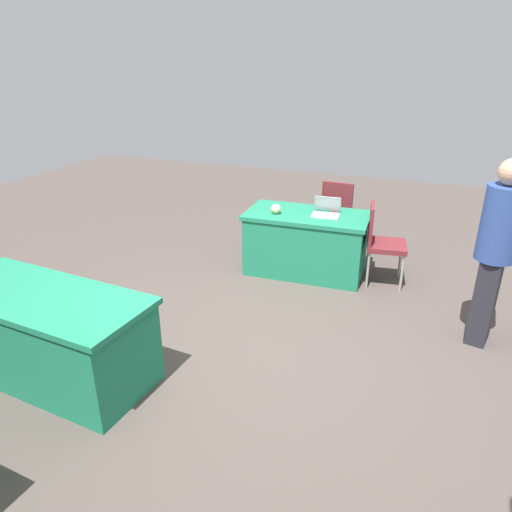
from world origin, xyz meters
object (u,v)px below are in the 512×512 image
at_px(chair_near_front, 381,239).
at_px(yarn_ball, 276,209).
at_px(person_presenter, 497,245).
at_px(table_mid_left, 48,335).
at_px(chair_tucked_left, 339,210).
at_px(laptop_silver, 326,212).
at_px(table_foreground, 306,243).
at_px(scissors_red, 335,213).

xyz_separation_m(chair_near_front, yarn_ball, (1.24, 0.15, 0.27)).
bearing_deg(person_presenter, table_mid_left, -47.86).
distance_m(chair_tucked_left, yarn_ball, 1.23).
bearing_deg(laptop_silver, chair_near_front, 173.50).
bearing_deg(table_mid_left, laptop_silver, -120.52).
bearing_deg(yarn_ball, table_foreground, -157.65).
relative_size(laptop_silver, scissors_red, 1.89).
distance_m(table_mid_left, yarn_ball, 2.88).
bearing_deg(chair_near_front, yarn_ball, -91.28).
relative_size(table_mid_left, yarn_ball, 16.00).
relative_size(table_foreground, scissors_red, 8.33).
height_order(table_foreground, laptop_silver, laptop_silver).
bearing_deg(table_foreground, scissors_red, -159.70).
relative_size(table_mid_left, scissors_red, 10.48).
bearing_deg(chair_tucked_left, table_mid_left, -110.94).
bearing_deg(scissors_red, table_mid_left, -48.97).
distance_m(chair_tucked_left, scissors_red, 0.84).
bearing_deg(chair_near_front, chair_tucked_left, -151.15).
bearing_deg(chair_near_front, laptop_silver, -99.99).
relative_size(laptop_silver, yarn_ball, 2.88).
xyz_separation_m(chair_tucked_left, person_presenter, (-1.76, 1.82, 0.41)).
bearing_deg(chair_tucked_left, person_presenter, -43.08).
distance_m(chair_tucked_left, person_presenter, 2.57).
bearing_deg(table_mid_left, chair_tucked_left, -113.79).
xyz_separation_m(table_mid_left, yarn_ball, (-1.08, -2.64, 0.44)).
relative_size(chair_near_front, scissors_red, 5.35).
bearing_deg(yarn_ball, table_mid_left, 67.70).
bearing_deg(yarn_ball, chair_tucked_left, -117.33).
distance_m(laptop_silver, yarn_ball, 0.60).
relative_size(chair_near_front, laptop_silver, 2.83).
bearing_deg(chair_tucked_left, table_foreground, -99.33).
bearing_deg(table_mid_left, table_foreground, -117.26).
distance_m(table_mid_left, laptop_silver, 3.29).
xyz_separation_m(table_mid_left, chair_near_front, (-2.32, -2.79, 0.17)).
height_order(person_presenter, yarn_ball, person_presenter).
height_order(laptop_silver, scissors_red, laptop_silver).
height_order(table_mid_left, chair_tucked_left, chair_tucked_left).
bearing_deg(person_presenter, chair_near_front, -117.14).
bearing_deg(table_foreground, person_presenter, 155.31).
bearing_deg(table_mid_left, person_presenter, -151.02).
xyz_separation_m(table_foreground, scissors_red, (-0.31, -0.11, 0.38)).
bearing_deg(chair_near_front, person_presenter, 41.40).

